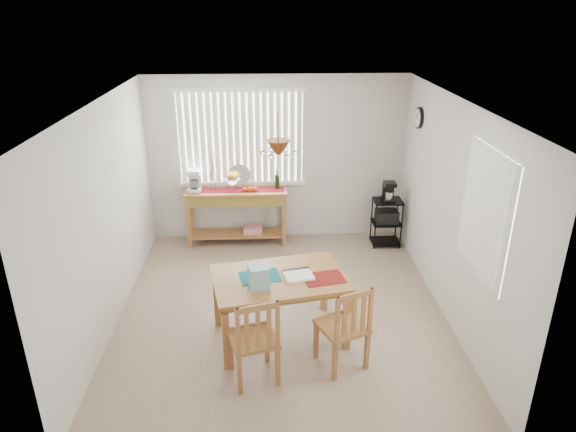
{
  "coord_description": "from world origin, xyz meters",
  "views": [
    {
      "loc": [
        -0.17,
        -5.48,
        3.59
      ],
      "look_at": [
        0.1,
        0.55,
        1.05
      ],
      "focal_mm": 32.0,
      "sensor_mm": 36.0,
      "label": 1
    }
  ],
  "objects_px": {
    "wire_cart": "(386,218)",
    "chair_right": "(344,327)",
    "chair_left": "(254,340)",
    "cart_items": "(389,192)",
    "sideboard": "(237,203)",
    "dining_table": "(279,284)"
  },
  "relations": [
    {
      "from": "wire_cart",
      "to": "sideboard",
      "type": "bearing_deg",
      "value": 175.35
    },
    {
      "from": "dining_table",
      "to": "cart_items",
      "type": "bearing_deg",
      "value": 53.51
    },
    {
      "from": "wire_cart",
      "to": "cart_items",
      "type": "height_order",
      "value": "cart_items"
    },
    {
      "from": "sideboard",
      "to": "chair_right",
      "type": "height_order",
      "value": "chair_right"
    },
    {
      "from": "chair_left",
      "to": "chair_right",
      "type": "relative_size",
      "value": 1.01
    },
    {
      "from": "dining_table",
      "to": "chair_right",
      "type": "bearing_deg",
      "value": -40.34
    },
    {
      "from": "chair_right",
      "to": "sideboard",
      "type": "bearing_deg",
      "value": 111.85
    },
    {
      "from": "wire_cart",
      "to": "dining_table",
      "type": "distance_m",
      "value": 2.94
    },
    {
      "from": "wire_cart",
      "to": "cart_items",
      "type": "xyz_separation_m",
      "value": [
        -0.0,
        0.01,
        0.44
      ]
    },
    {
      "from": "chair_left",
      "to": "chair_right",
      "type": "distance_m",
      "value": 0.94
    },
    {
      "from": "chair_right",
      "to": "chair_left",
      "type": "bearing_deg",
      "value": -169.4
    },
    {
      "from": "cart_items",
      "to": "chair_right",
      "type": "height_order",
      "value": "cart_items"
    },
    {
      "from": "wire_cart",
      "to": "chair_right",
      "type": "distance_m",
      "value": 3.1
    },
    {
      "from": "dining_table",
      "to": "chair_right",
      "type": "relative_size",
      "value": 1.64
    },
    {
      "from": "wire_cart",
      "to": "chair_left",
      "type": "bearing_deg",
      "value": -123.22
    },
    {
      "from": "sideboard",
      "to": "cart_items",
      "type": "distance_m",
      "value": 2.35
    },
    {
      "from": "sideboard",
      "to": "chair_right",
      "type": "relative_size",
      "value": 1.6
    },
    {
      "from": "cart_items",
      "to": "chair_left",
      "type": "xyz_separation_m",
      "value": [
        -2.02,
        -3.09,
        -0.41
      ]
    },
    {
      "from": "wire_cart",
      "to": "chair_left",
      "type": "height_order",
      "value": "chair_left"
    },
    {
      "from": "sideboard",
      "to": "cart_items",
      "type": "height_order",
      "value": "cart_items"
    },
    {
      "from": "dining_table",
      "to": "sideboard",
      "type": "bearing_deg",
      "value": 103.03
    },
    {
      "from": "sideboard",
      "to": "cart_items",
      "type": "xyz_separation_m",
      "value": [
        2.33,
        -0.18,
        0.23
      ]
    }
  ]
}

